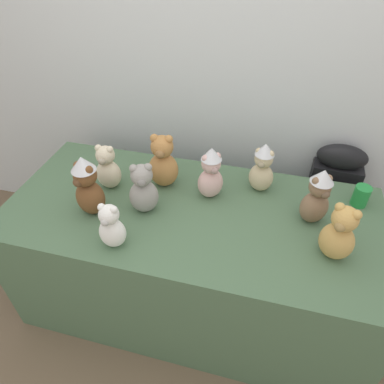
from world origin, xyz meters
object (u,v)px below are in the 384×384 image
Objects in this scene: teddy_bear_sand at (262,168)px; teddy_bear_ash at (143,190)px; party_cup_green at (361,196)px; teddy_bear_mocha at (317,197)px; instrument_case at (325,207)px; display_table at (192,260)px; teddy_bear_chestnut at (88,187)px; teddy_bear_caramel at (163,163)px; teddy_bear_snow at (111,227)px; teddy_bear_honey at (339,234)px; teddy_bear_cream at (108,168)px; teddy_bear_blush at (211,174)px.

teddy_bear_ash is at bearing -139.43° from teddy_bear_sand.
teddy_bear_mocha is at bearing -142.61° from party_cup_green.
instrument_case is at bearing 10.70° from teddy_bear_ash.
teddy_bear_chestnut reaches higher than display_table.
teddy_bear_mocha is 1.08m from teddy_bear_chestnut.
teddy_bear_sand is at bearing -142.53° from instrument_case.
party_cup_green reaches higher than display_table.
teddy_bear_caramel is at bearing -174.66° from party_cup_green.
teddy_bear_snow is 0.82m from teddy_bear_sand.
teddy_bear_honey is at bearing -26.23° from teddy_bear_ash.
teddy_bear_caramel is 1.09× the size of teddy_bear_sand.
teddy_bear_cream is at bearing 117.73° from teddy_bear_snow.
teddy_bear_sand reaches higher than party_cup_green.
instrument_case is 8.58× the size of party_cup_green.
teddy_bear_honey is 1.20× the size of teddy_bear_snow.
teddy_bear_ash reaches higher than teddy_bear_cream.
teddy_bear_blush is at bearing 4.31° from teddy_bear_cream.
teddy_bear_cream is at bearing -168.43° from teddy_bear_caramel.
teddy_bear_mocha reaches higher than teddy_bear_sand.
teddy_bear_caramel reaches higher than display_table.
teddy_bear_honey is 0.99× the size of teddy_bear_sand.
teddy_bear_caramel is 1.19× the size of teddy_bear_cream.
teddy_bear_sand is at bearing 44.04° from teddy_bear_snow.
teddy_bear_snow is (-0.28, -0.31, 0.50)m from display_table.
teddy_bear_mocha is 1.06× the size of teddy_bear_honey.
teddy_bear_snow reaches higher than display_table.
teddy_bear_mocha is 0.31m from party_cup_green.
teddy_bear_chestnut reaches higher than instrument_case.
teddy_bear_caramel reaches higher than teddy_bear_mocha.
display_table is 6.68× the size of teddy_bear_sand.
teddy_bear_blush is at bearing -143.71° from teddy_bear_sand.
teddy_bear_mocha reaches higher than teddy_bear_ash.
display_table is at bearing -11.11° from teddy_bear_cream.
display_table is 0.56m from teddy_bear_blush.
display_table is 8.09× the size of teddy_bear_snow.
teddy_bear_honey is at bearing -12.13° from teddy_bear_cream.
teddy_bear_cream is 1.16m from teddy_bear_honey.
teddy_bear_chestnut is (-0.19, 0.17, 0.05)m from teddy_bear_snow.
teddy_bear_sand is (-0.36, 0.38, 0.01)m from teddy_bear_honey.
teddy_bear_honey is 0.66m from teddy_bear_blush.
teddy_bear_chestnut reaches higher than teddy_bear_sand.
teddy_bear_sand is (-0.27, 0.18, -0.01)m from teddy_bear_mocha.
teddy_bear_chestnut reaches higher than party_cup_green.
instrument_case is at bearing 40.82° from teddy_bear_snow.
teddy_bear_blush is 2.69× the size of party_cup_green.
teddy_bear_chestnut is at bearing -164.45° from display_table.
party_cup_green is (1.10, 0.57, -0.05)m from teddy_bear_snow.
instrument_case is at bearing 109.27° from teddy_bear_honey.
teddy_bear_cream is at bearing -156.14° from instrument_case.
teddy_bear_chestnut reaches higher than teddy_bear_honey.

